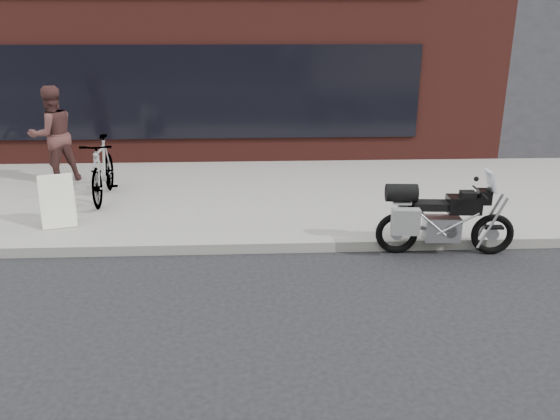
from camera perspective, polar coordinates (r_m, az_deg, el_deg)
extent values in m
cube|color=gray|center=(10.56, 0.87, 2.23)|extent=(44.00, 6.00, 0.15)
cube|color=#4E1E19|center=(17.19, -7.55, 15.74)|extent=(14.00, 10.00, 4.50)
cube|color=black|center=(12.24, -9.29, 12.01)|extent=(10.00, 0.08, 2.00)
torus|color=black|center=(7.84, 12.09, -2.39)|extent=(0.60, 0.14, 0.59)
torus|color=black|center=(8.19, 21.30, -2.38)|extent=(0.60, 0.14, 0.59)
cube|color=#B7B7BC|center=(7.95, 16.54, -1.86)|extent=(0.51, 0.30, 0.34)
cube|color=black|center=(7.91, 18.64, 0.56)|extent=(0.46, 0.32, 0.23)
cube|color=black|center=(7.80, 15.50, 0.47)|extent=(0.51, 0.29, 0.11)
cube|color=black|center=(7.75, 13.23, 0.00)|extent=(0.28, 0.22, 0.12)
cube|color=black|center=(7.96, 20.55, 1.32)|extent=(0.18, 0.22, 0.20)
cube|color=silver|center=(7.92, 21.16, 2.85)|extent=(0.15, 0.28, 0.30)
cylinder|color=black|center=(7.92, 20.18, 1.76)|extent=(0.08, 0.62, 0.03)
cube|color=#B7B7BC|center=(7.69, 12.52, 0.88)|extent=(0.27, 0.29, 0.03)
cube|color=slate|center=(7.55, 12.98, -1.19)|extent=(0.38, 0.19, 0.36)
cylinder|color=black|center=(7.66, 12.58, 1.77)|extent=(0.44, 0.28, 0.25)
cylinder|color=#B7B7BC|center=(8.02, 13.80, -1.91)|extent=(0.50, 0.11, 0.17)
imported|color=gray|center=(10.01, -18.06, 4.10)|extent=(0.64, 1.86, 1.10)
cube|color=white|center=(8.89, -22.24, 0.82)|extent=(0.54, 0.37, 0.79)
cube|color=white|center=(9.09, -22.19, 1.19)|extent=(0.54, 0.37, 0.79)
imported|color=#4C2B28|center=(11.45, -22.66, 7.26)|extent=(1.14, 1.12, 1.86)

